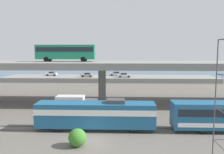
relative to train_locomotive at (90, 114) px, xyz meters
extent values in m
plane|color=#605B54|center=(0.41, -4.00, -2.19)|extent=(260.00, 260.00, 0.00)
cube|color=#59544C|center=(0.41, -0.76, -2.13)|extent=(110.00, 0.12, 0.12)
cube|color=#59544C|center=(0.41, 0.76, -2.13)|extent=(110.00, 0.12, 0.12)
cube|color=#1E5984|center=(0.79, 0.00, -0.11)|extent=(15.80, 3.00, 3.20)
cube|color=white|center=(0.79, 0.00, 0.46)|extent=(15.80, 3.04, 0.77)
cone|color=white|center=(-7.11, 0.00, -0.43)|extent=(2.15, 2.85, 2.85)
cube|color=black|center=(-5.49, 0.00, 0.78)|extent=(2.15, 2.70, 1.02)
cube|color=#3F3F42|center=(3.48, 0.00, 1.74)|extent=(2.40, 1.80, 0.50)
cylinder|color=black|center=(-4.15, -1.35, -1.71)|extent=(0.96, 0.18, 0.96)
cylinder|color=black|center=(-4.15, 1.35, -1.71)|extent=(0.96, 0.18, 0.96)
cylinder|color=black|center=(5.73, -1.35, -1.71)|extent=(0.96, 0.18, 0.96)
cylinder|color=black|center=(5.73, 1.35, -1.71)|extent=(0.96, 0.18, 0.96)
cylinder|color=black|center=(14.56, -1.35, -1.73)|extent=(0.92, 0.18, 0.92)
cylinder|color=black|center=(14.56, 1.35, -1.73)|extent=(0.92, 0.18, 0.92)
cube|color=gray|center=(0.41, 16.00, 5.55)|extent=(96.00, 11.91, 1.27)
cylinder|color=gray|center=(0.41, 16.00, 1.36)|extent=(1.50, 1.50, 7.10)
cube|color=#197A56|center=(-7.07, 16.98, 8.13)|extent=(12.00, 2.55, 2.90)
cube|color=black|center=(-7.07, 16.98, 8.66)|extent=(11.52, 2.59, 0.93)
cube|color=black|center=(-13.02, 16.98, 8.48)|extent=(0.08, 2.30, 1.74)
cylinder|color=black|center=(-10.79, 15.77, 6.68)|extent=(1.00, 0.26, 1.00)
cylinder|color=black|center=(-10.79, 18.19, 6.68)|extent=(1.00, 0.26, 1.00)
cylinder|color=black|center=(-3.35, 15.77, 6.68)|extent=(1.00, 0.26, 1.00)
cylinder|color=black|center=(-3.35, 18.19, 6.68)|extent=(1.00, 0.26, 1.00)
cube|color=#515459|center=(-0.80, 7.73, -0.75)|extent=(2.00, 2.30, 2.00)
cube|color=silver|center=(-4.30, 7.73, -0.45)|extent=(4.60, 2.30, 2.60)
cylinder|color=black|center=(-1.09, 8.83, -1.75)|extent=(0.88, 0.28, 0.88)
cylinder|color=black|center=(-1.09, 6.64, -1.75)|extent=(0.88, 0.28, 0.88)
cylinder|color=black|center=(-5.30, 8.83, -1.75)|extent=(0.88, 0.28, 0.88)
cylinder|color=black|center=(-5.30, 6.64, -1.75)|extent=(0.88, 0.28, 0.88)
cylinder|color=#47474C|center=(12.21, -10.40, 3.55)|extent=(0.10, 0.10, 11.49)
cube|color=gray|center=(0.41, 51.00, -1.42)|extent=(73.79, 12.55, 1.54)
cube|color=silver|center=(5.48, 48.30, 0.02)|extent=(4.69, 1.80, 0.70)
cube|color=#1E232B|center=(5.24, 48.30, 0.61)|extent=(2.06, 1.58, 0.48)
cylinder|color=black|center=(6.93, 49.15, -0.33)|extent=(0.64, 0.20, 0.64)
cylinder|color=black|center=(6.93, 47.44, -0.33)|extent=(0.64, 0.20, 0.64)
cylinder|color=black|center=(4.03, 49.15, -0.33)|extent=(0.64, 0.20, 0.64)
cylinder|color=black|center=(4.03, 47.44, -0.33)|extent=(0.64, 0.20, 0.64)
cube|color=#B7B7BC|center=(2.44, 53.47, 0.02)|extent=(4.61, 1.86, 0.70)
cube|color=#1E232B|center=(2.67, 53.47, 0.61)|extent=(2.03, 1.64, 0.48)
cylinder|color=black|center=(1.01, 52.59, -0.33)|extent=(0.64, 0.20, 0.64)
cylinder|color=black|center=(1.01, 54.36, -0.33)|extent=(0.64, 0.20, 0.64)
cylinder|color=black|center=(3.87, 52.59, -0.33)|extent=(0.64, 0.20, 0.64)
cylinder|color=black|center=(3.87, 54.36, -0.33)|extent=(0.64, 0.20, 0.64)
cube|color=#9E998C|center=(-7.49, 48.83, 0.02)|extent=(4.21, 1.80, 0.70)
cube|color=#1E232B|center=(-7.28, 48.83, 0.61)|extent=(1.85, 1.58, 0.48)
cylinder|color=black|center=(-8.80, 47.97, -0.33)|extent=(0.64, 0.20, 0.64)
cylinder|color=black|center=(-8.80, 49.68, -0.33)|extent=(0.64, 0.20, 0.64)
cylinder|color=black|center=(-6.19, 47.97, -0.33)|extent=(0.64, 0.20, 0.64)
cylinder|color=black|center=(-6.19, 49.68, -0.33)|extent=(0.64, 0.20, 0.64)
cube|color=silver|center=(-20.97, 52.41, 0.02)|extent=(4.05, 1.77, 0.70)
cube|color=#1E232B|center=(-20.76, 52.41, 0.61)|extent=(1.78, 1.56, 0.48)
cylinder|color=black|center=(-22.22, 51.57, -0.33)|extent=(0.64, 0.20, 0.64)
cylinder|color=black|center=(-22.22, 53.26, -0.33)|extent=(0.64, 0.20, 0.64)
cylinder|color=black|center=(-19.71, 51.57, -0.33)|extent=(0.64, 0.20, 0.64)
cylinder|color=black|center=(-19.71, 53.26, -0.33)|extent=(0.64, 0.20, 0.64)
cube|color=#385B7A|center=(0.41, 74.00, -2.19)|extent=(140.00, 36.00, 0.01)
sphere|color=#387927|center=(-0.65, -5.62, -1.19)|extent=(2.00, 2.00, 2.00)
camera|label=1|loc=(4.08, -30.08, 8.38)|focal=37.03mm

